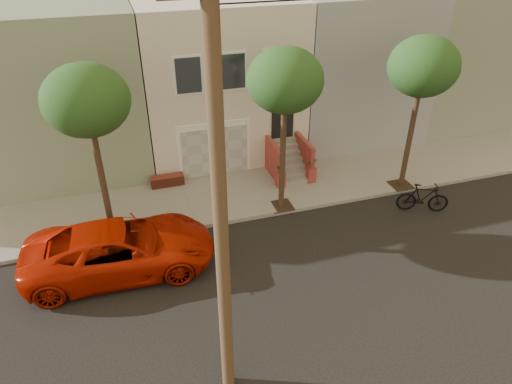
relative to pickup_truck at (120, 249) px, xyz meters
name	(u,v)px	position (x,y,z in m)	size (l,w,h in m)	color
ground	(293,277)	(5.26, -2.10, -0.84)	(90.00, 90.00, 0.00)	black
sidewalk	(247,193)	(5.26, 3.25, -0.77)	(40.00, 3.70, 0.15)	gray
house_row	(212,70)	(5.26, 9.09, 2.80)	(33.10, 11.70, 7.00)	beige
tree_left	(87,102)	(-0.24, 1.80, 4.41)	(2.70, 2.57, 6.30)	#2D2116
tree_mid	(285,81)	(6.26, 1.80, 4.41)	(2.70, 2.57, 6.30)	#2D2116
tree_right	(423,67)	(11.76, 1.80, 4.41)	(2.70, 2.57, 6.30)	#2D2116
pickup_truck	(120,249)	(0.00, 0.00, 0.00)	(2.80, 6.07, 1.69)	#BA1A04
motorcycle	(423,198)	(11.56, 0.03, -0.24)	(0.57, 2.02, 1.21)	black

